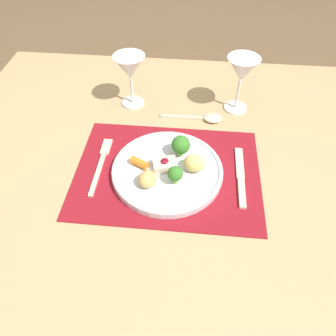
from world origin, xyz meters
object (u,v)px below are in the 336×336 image
object	(u,v)px
knife	(241,180)
wine_glass_near	(242,72)
spoon	(207,118)
fork	(102,162)
dinner_plate	(169,169)
wine_glass_far	(130,69)

from	to	relation	value
knife	wine_glass_near	xyz separation A→B (m)	(-0.00, 0.31, 0.12)
wine_glass_near	spoon	bearing A→B (deg)	-143.52
fork	wine_glass_near	distance (m)	0.47
dinner_plate	wine_glass_far	xyz separation A→B (m)	(-0.14, 0.29, 0.10)
fork	knife	world-z (taller)	knife
knife	spoon	bearing A→B (deg)	112.08
knife	spoon	world-z (taller)	spoon
wine_glass_near	knife	bearing A→B (deg)	-89.88
knife	spoon	xyz separation A→B (m)	(-0.09, 0.24, 0.00)
dinner_plate	fork	size ratio (longest dim) A/B	1.40
spoon	wine_glass_far	size ratio (longest dim) A/B	1.14
fork	wine_glass_far	xyz separation A→B (m)	(0.04, 0.27, 0.12)
fork	wine_glass_near	world-z (taller)	wine_glass_near
fork	knife	size ratio (longest dim) A/B	1.00
wine_glass_far	fork	bearing A→B (deg)	-98.04
wine_glass_far	knife	bearing A→B (deg)	-42.74
dinner_plate	spoon	distance (m)	0.25
spoon	wine_glass_near	bearing A→B (deg)	39.58
fork	wine_glass_far	bearing A→B (deg)	79.55
wine_glass_near	fork	bearing A→B (deg)	-142.82
dinner_plate	spoon	xyz separation A→B (m)	(0.09, 0.23, -0.01)
spoon	wine_glass_far	xyz separation A→B (m)	(-0.24, 0.06, 0.11)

